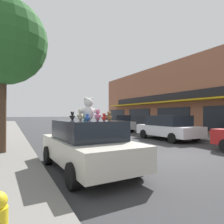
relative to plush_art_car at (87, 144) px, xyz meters
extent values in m
plane|color=#333335|center=(3.75, 0.44, -0.81)|extent=(260.00, 260.00, 0.00)
cube|color=gold|center=(11.64, 6.09, 2.14)|extent=(1.09, 29.06, 0.12)
cube|color=black|center=(12.13, 6.09, 2.69)|extent=(0.08, 27.67, 0.70)
cube|color=black|center=(12.14, 8.97, 0.59)|extent=(0.06, 4.38, 2.00)
cube|color=black|center=(12.14, 14.74, 0.59)|extent=(0.06, 4.38, 2.00)
cube|color=black|center=(12.14, 20.50, 0.59)|extent=(0.06, 4.38, 2.00)
cube|color=beige|center=(0.00, 0.00, -0.16)|extent=(2.06, 4.36, 0.65)
cube|color=black|center=(0.00, 0.00, 0.45)|extent=(1.75, 2.43, 0.58)
cylinder|color=black|center=(-0.97, 1.29, -0.49)|extent=(0.23, 0.64, 0.63)
cylinder|color=black|center=(0.85, 1.37, -0.49)|extent=(0.23, 0.64, 0.63)
cylinder|color=black|center=(-0.85, -1.37, -0.49)|extent=(0.23, 0.64, 0.63)
cylinder|color=black|center=(0.97, -1.29, -0.49)|extent=(0.23, 0.64, 0.63)
ellipsoid|color=white|center=(0.09, 0.11, 0.97)|extent=(0.39, 0.34, 0.46)
sphere|color=white|center=(0.09, 0.11, 1.31)|extent=(0.32, 0.32, 0.29)
sphere|color=white|center=(0.19, 0.13, 1.42)|extent=(0.14, 0.14, 0.12)
sphere|color=white|center=(-0.02, 0.10, 1.42)|extent=(0.14, 0.14, 0.12)
sphere|color=white|center=(0.07, 0.23, 1.29)|extent=(0.12, 0.12, 0.11)
sphere|color=white|center=(0.27, 0.16, 1.05)|extent=(0.19, 0.19, 0.17)
sphere|color=white|center=(-0.10, 0.11, 1.05)|extent=(0.19, 0.19, 0.17)
ellipsoid|color=beige|center=(-0.14, 0.25, 0.85)|extent=(0.22, 0.21, 0.22)
sphere|color=beige|center=(-0.14, 0.25, 1.02)|extent=(0.19, 0.19, 0.14)
sphere|color=beige|center=(-0.09, 0.28, 1.07)|extent=(0.08, 0.08, 0.06)
sphere|color=beige|center=(-0.18, 0.22, 1.07)|extent=(0.08, 0.08, 0.06)
sphere|color=white|center=(-0.17, 0.30, 1.01)|extent=(0.07, 0.07, 0.05)
sphere|color=beige|center=(-0.07, 0.31, 0.89)|extent=(0.11, 0.11, 0.08)
sphere|color=beige|center=(-0.22, 0.21, 0.89)|extent=(0.11, 0.11, 0.08)
ellipsoid|color=pink|center=(0.28, -0.16, 0.85)|extent=(0.20, 0.21, 0.22)
sphere|color=pink|center=(0.28, -0.16, 1.01)|extent=(0.19, 0.19, 0.14)
sphere|color=pink|center=(0.31, -0.21, 1.07)|extent=(0.08, 0.08, 0.06)
sphere|color=pink|center=(0.26, -0.12, 1.07)|extent=(0.08, 0.08, 0.06)
sphere|color=#FFA3DA|center=(0.34, -0.13, 1.00)|extent=(0.07, 0.07, 0.05)
sphere|color=pink|center=(0.34, -0.23, 0.89)|extent=(0.11, 0.11, 0.08)
sphere|color=pink|center=(0.25, -0.08, 0.89)|extent=(0.11, 0.11, 0.08)
ellipsoid|color=red|center=(0.32, -0.56, 0.81)|extent=(0.14, 0.14, 0.14)
sphere|color=red|center=(0.32, -0.56, 0.92)|extent=(0.12, 0.12, 0.09)
sphere|color=red|center=(0.35, -0.58, 0.95)|extent=(0.05, 0.05, 0.04)
sphere|color=red|center=(0.30, -0.54, 0.95)|extent=(0.05, 0.05, 0.04)
sphere|color=#FF4741|center=(0.34, -0.53, 0.91)|extent=(0.05, 0.05, 0.03)
sphere|color=red|center=(0.37, -0.59, 0.84)|extent=(0.07, 0.07, 0.05)
sphere|color=red|center=(0.28, -0.52, 0.84)|extent=(0.07, 0.07, 0.05)
ellipsoid|color=teal|center=(0.26, 0.93, 0.85)|extent=(0.23, 0.23, 0.23)
sphere|color=teal|center=(0.26, 0.93, 1.02)|extent=(0.20, 0.20, 0.14)
sphere|color=teal|center=(0.30, 0.90, 1.08)|extent=(0.08, 0.08, 0.06)
sphere|color=teal|center=(0.22, 0.97, 1.08)|extent=(0.08, 0.08, 0.06)
sphere|color=#47CDC6|center=(0.30, 0.98, 1.01)|extent=(0.08, 0.08, 0.05)
sphere|color=teal|center=(0.33, 0.88, 0.89)|extent=(0.12, 0.12, 0.08)
sphere|color=teal|center=(0.20, 1.00, 0.89)|extent=(0.12, 0.12, 0.08)
ellipsoid|color=olive|center=(0.47, -0.61, 0.83)|extent=(0.15, 0.14, 0.17)
sphere|color=olive|center=(0.47, -0.61, 0.96)|extent=(0.13, 0.13, 0.11)
sphere|color=olive|center=(0.51, -0.61, 1.00)|extent=(0.05, 0.05, 0.05)
sphere|color=olive|center=(0.43, -0.60, 1.00)|extent=(0.05, 0.05, 0.05)
sphere|color=tan|center=(0.48, -0.56, 0.95)|extent=(0.05, 0.05, 0.04)
sphere|color=olive|center=(0.54, -0.61, 0.86)|extent=(0.07, 0.07, 0.06)
sphere|color=olive|center=(0.40, -0.58, 0.86)|extent=(0.07, 0.07, 0.06)
ellipsoid|color=blue|center=(-0.08, -0.22, 0.81)|extent=(0.13, 0.13, 0.13)
sphere|color=blue|center=(-0.08, -0.22, 0.91)|extent=(0.12, 0.12, 0.09)
sphere|color=blue|center=(-0.05, -0.23, 0.94)|extent=(0.05, 0.05, 0.04)
sphere|color=blue|center=(-0.10, -0.20, 0.94)|extent=(0.05, 0.05, 0.04)
sphere|color=#548DFF|center=(-0.06, -0.19, 0.90)|extent=(0.04, 0.04, 0.03)
sphere|color=blue|center=(-0.03, -0.24, 0.83)|extent=(0.07, 0.07, 0.05)
sphere|color=blue|center=(-0.12, -0.19, 0.83)|extent=(0.07, 0.07, 0.05)
ellipsoid|color=black|center=(-0.26, 0.75, 0.83)|extent=(0.16, 0.14, 0.18)
sphere|color=black|center=(-0.26, 0.75, 0.96)|extent=(0.13, 0.13, 0.11)
sphere|color=black|center=(-0.22, 0.75, 1.01)|extent=(0.06, 0.06, 0.05)
sphere|color=black|center=(-0.30, 0.74, 1.01)|extent=(0.06, 0.06, 0.05)
sphere|color=#3A3A3D|center=(-0.27, 0.79, 0.96)|extent=(0.05, 0.05, 0.04)
sphere|color=black|center=(-0.19, 0.77, 0.86)|extent=(0.08, 0.08, 0.07)
sphere|color=black|center=(-0.33, 0.74, 0.86)|extent=(0.08, 0.08, 0.07)
cube|color=silver|center=(7.43, 4.46, -0.16)|extent=(2.01, 4.60, 0.66)
cube|color=black|center=(7.43, 4.46, 0.51)|extent=(1.77, 2.80, 0.69)
cylinder|color=black|center=(6.44, 5.89, -0.49)|extent=(0.20, 0.63, 0.63)
cylinder|color=black|center=(8.41, 5.89, -0.49)|extent=(0.20, 0.63, 0.63)
cylinder|color=black|center=(6.44, 3.03, -0.49)|extent=(0.20, 0.63, 0.63)
cylinder|color=black|center=(8.41, 3.03, -0.49)|extent=(0.20, 0.63, 0.63)
cube|color=#B7B7BC|center=(7.43, 11.73, -0.13)|extent=(1.77, 4.19, 0.72)
cube|color=black|center=(7.43, 11.73, 0.53)|extent=(1.56, 2.65, 0.62)
cylinder|color=black|center=(6.56, 13.03, -0.49)|extent=(0.20, 0.63, 0.63)
cylinder|color=black|center=(8.30, 13.03, -0.49)|extent=(0.20, 0.63, 0.63)
cylinder|color=black|center=(6.56, 10.43, -0.49)|extent=(0.20, 0.63, 0.63)
cylinder|color=black|center=(8.30, 10.43, -0.49)|extent=(0.20, 0.63, 0.63)
cylinder|color=#473323|center=(-2.45, 3.66, 0.90)|extent=(0.31, 0.31, 3.14)
sphere|color=#286028|center=(-2.45, 3.66, 4.03)|extent=(3.67, 3.67, 3.67)
camera|label=1|loc=(-2.14, -5.91, 0.94)|focal=32.00mm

